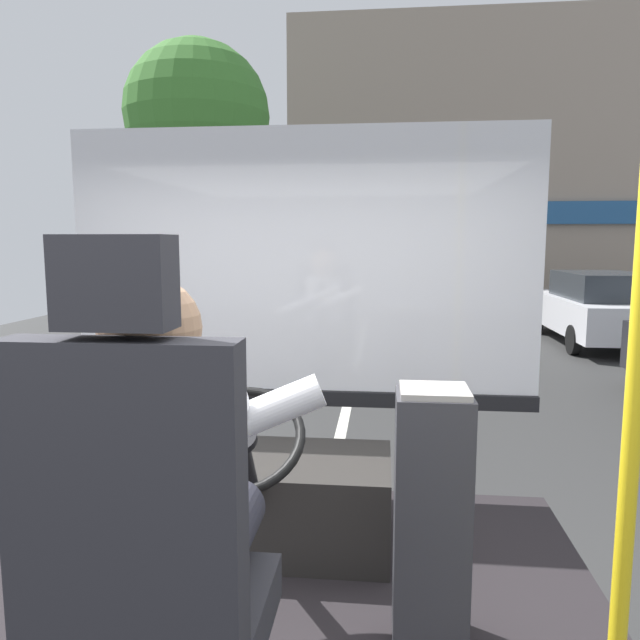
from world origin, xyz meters
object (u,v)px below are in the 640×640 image
object	(u,v)px
steering_console	(266,497)
bus_driver	(166,481)
fare_box	(431,518)
driver_seat	(150,585)
handrail_pole	(639,332)
parked_car_white	(597,307)

from	to	relation	value
steering_console	bus_driver	bearing A→B (deg)	-90.00
steering_console	fare_box	size ratio (longest dim) A/B	1.24
driver_seat	fare_box	distance (m)	1.00
steering_console	handrail_pole	xyz separation A→B (m)	(1.11, -1.04, 0.92)
steering_console	handrail_pole	distance (m)	1.78
handrail_pole	fare_box	size ratio (longest dim) A/B	2.58
handrail_pole	parked_car_white	bearing A→B (deg)	71.43
bus_driver	handrail_pole	distance (m)	1.17
driver_seat	steering_console	xyz separation A→B (m)	(0.00, 1.31, -0.38)
handrail_pole	fare_box	xyz separation A→B (m)	(-0.43, 0.45, -0.70)
handrail_pole	fare_box	distance (m)	0.94
driver_seat	steering_console	distance (m)	1.36
driver_seat	parked_car_white	size ratio (longest dim) A/B	0.33
driver_seat	parked_car_white	world-z (taller)	driver_seat
driver_seat	fare_box	xyz separation A→B (m)	(0.68, 0.72, -0.15)
fare_box	steering_console	bearing A→B (deg)	138.90
driver_seat	handrail_pole	bearing A→B (deg)	13.71
driver_seat	steering_console	size ratio (longest dim) A/B	1.24
bus_driver	fare_box	distance (m)	0.97
steering_console	fare_box	bearing A→B (deg)	-41.10
driver_seat	fare_box	bearing A→B (deg)	46.73
driver_seat	fare_box	world-z (taller)	driver_seat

